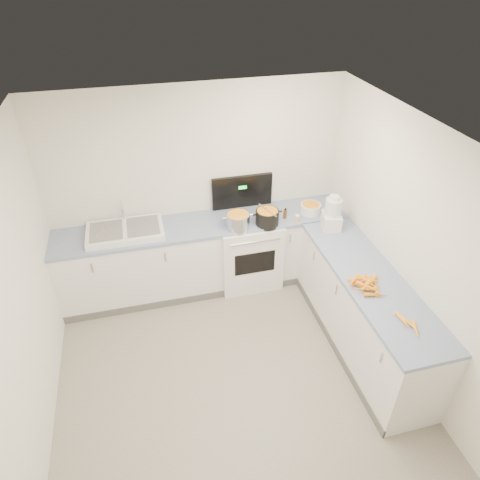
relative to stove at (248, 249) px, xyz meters
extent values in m
cube|color=white|center=(-0.55, 0.01, -0.02)|extent=(3.50, 0.60, 0.90)
cube|color=#8394BA|center=(-0.55, 0.01, 0.45)|extent=(3.50, 0.62, 0.04)
cube|color=white|center=(0.90, -1.39, -0.02)|extent=(0.60, 2.20, 0.90)
cube|color=#8394BA|center=(0.90, -1.39, 0.45)|extent=(0.62, 2.20, 0.04)
cube|color=white|center=(0.00, -0.01, -0.02)|extent=(0.76, 0.65, 0.90)
cube|color=black|center=(0.00, 0.29, 0.68)|extent=(0.76, 0.05, 0.42)
cube|color=white|center=(-1.45, 0.01, 0.50)|extent=(0.86, 0.52, 0.07)
cube|color=slate|center=(-1.65, 0.01, 0.54)|extent=(0.36, 0.42, 0.01)
cube|color=slate|center=(-1.25, 0.01, 0.54)|extent=(0.36, 0.42, 0.01)
cylinder|color=silver|center=(-1.45, 0.23, 0.66)|extent=(0.03, 0.03, 0.24)
cylinder|color=silver|center=(-0.17, -0.18, 0.55)|extent=(0.34, 0.34, 0.20)
cylinder|color=black|center=(0.18, -0.18, 0.54)|extent=(0.32, 0.32, 0.20)
cylinder|color=#AD7A47|center=(0.18, -0.18, 0.65)|extent=(0.12, 0.33, 0.01)
cylinder|color=white|center=(0.78, -0.07, 0.52)|extent=(0.32, 0.32, 0.12)
cylinder|color=#593319|center=(0.43, -0.11, 0.52)|extent=(0.04, 0.04, 0.11)
cylinder|color=#E5B266|center=(0.54, -0.23, 0.50)|extent=(0.04, 0.04, 0.08)
cube|color=white|center=(0.88, -0.44, 0.56)|extent=(0.26, 0.29, 0.18)
cylinder|color=silver|center=(0.88, -0.44, 0.74)|extent=(0.19, 0.19, 0.19)
cylinder|color=white|center=(0.88, -0.44, 0.86)|extent=(0.11, 0.11, 0.05)
cone|color=orange|center=(0.79, -1.65, 0.49)|extent=(0.22, 0.10, 0.04)
cone|color=orange|center=(0.86, -1.46, 0.48)|extent=(0.08, 0.20, 0.04)
cone|color=orange|center=(0.84, -1.58, 0.49)|extent=(0.12, 0.19, 0.05)
cone|color=orange|center=(0.68, -1.46, 0.49)|extent=(0.15, 0.21, 0.04)
cone|color=orange|center=(0.82, -1.51, 0.49)|extent=(0.16, 0.15, 0.05)
cone|color=orange|center=(0.76, -1.48, 0.49)|extent=(0.20, 0.10, 0.04)
cone|color=orange|center=(0.81, -1.48, 0.48)|extent=(0.11, 0.19, 0.04)
cone|color=orange|center=(0.78, -1.50, 0.49)|extent=(0.17, 0.15, 0.04)
cone|color=orange|center=(0.80, -1.48, 0.49)|extent=(0.16, 0.17, 0.05)
cone|color=orange|center=(0.73, -1.47, 0.49)|extent=(0.21, 0.04, 0.04)
cone|color=orange|center=(0.83, -1.48, 0.49)|extent=(0.20, 0.17, 0.05)
cone|color=orange|center=(0.83, -1.44, 0.49)|extent=(0.20, 0.11, 0.04)
cone|color=orange|center=(0.74, -1.56, 0.53)|extent=(0.16, 0.18, 0.04)
cone|color=orange|center=(0.66, -1.45, 0.52)|extent=(0.17, 0.14, 0.05)
cone|color=orange|center=(0.70, -1.43, 0.52)|extent=(0.19, 0.05, 0.05)
cone|color=orange|center=(0.78, -1.49, 0.51)|extent=(0.16, 0.19, 0.04)
cone|color=orange|center=(0.83, -1.49, 0.52)|extent=(0.17, 0.11, 0.05)
cone|color=orange|center=(0.78, -1.49, 0.50)|extent=(0.04, 0.17, 0.04)
cone|color=orange|center=(0.72, -1.58, 0.51)|extent=(0.21, 0.09, 0.04)
cone|color=orange|center=(0.75, -1.55, 0.53)|extent=(0.18, 0.15, 0.05)
cone|color=orange|center=(0.78, -1.49, 0.52)|extent=(0.12, 0.22, 0.04)
cone|color=#FF9D26|center=(0.91, -2.13, 0.49)|extent=(0.10, 0.18, 0.04)
cone|color=#FF9D26|center=(0.90, -2.07, 0.49)|extent=(0.09, 0.20, 0.04)
cone|color=#FF9D26|center=(0.86, -2.01, 0.49)|extent=(0.05, 0.19, 0.04)
cube|color=tan|center=(-1.68, 0.13, 0.54)|extent=(0.04, 0.01, 0.00)
cube|color=tan|center=(-1.74, -0.10, 0.54)|extent=(0.04, 0.03, 0.00)
cube|color=tan|center=(-1.75, -0.04, 0.54)|extent=(0.01, 0.04, 0.00)
cube|color=tan|center=(-1.65, 0.09, 0.54)|extent=(0.04, 0.01, 0.00)
cube|color=tan|center=(-1.59, -0.11, 0.54)|extent=(0.03, 0.01, 0.00)
cube|color=tan|center=(-1.69, 0.06, 0.55)|extent=(0.02, 0.03, 0.00)
cube|color=tan|center=(-1.69, 0.08, 0.54)|extent=(0.01, 0.03, 0.00)
cube|color=tan|center=(-1.70, -0.04, 0.54)|extent=(0.02, 0.04, 0.00)
cube|color=tan|center=(-1.65, -0.07, 0.54)|extent=(0.04, 0.05, 0.00)
cube|color=tan|center=(-1.64, 0.12, 0.55)|extent=(0.03, 0.02, 0.00)
cube|color=tan|center=(-1.59, -0.02, 0.54)|extent=(0.04, 0.04, 0.00)
cube|color=tan|center=(-1.68, 0.00, 0.54)|extent=(0.04, 0.04, 0.00)
camera|label=1|loc=(-1.19, -4.25, 3.20)|focal=32.00mm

